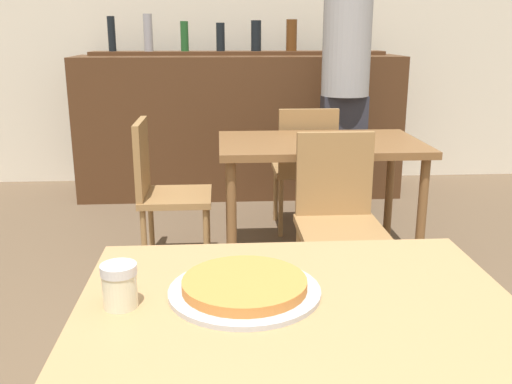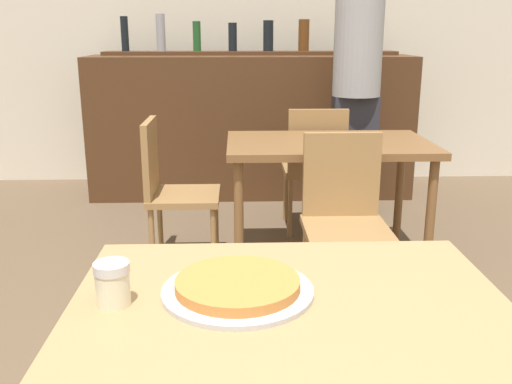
{
  "view_description": "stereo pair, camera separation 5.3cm",
  "coord_description": "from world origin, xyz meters",
  "px_view_note": "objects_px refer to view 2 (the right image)",
  "views": [
    {
      "loc": [
        -0.17,
        -1.13,
        1.33
      ],
      "look_at": [
        -0.06,
        0.55,
        0.85
      ],
      "focal_mm": 40.0,
      "sensor_mm": 36.0,
      "label": 1
    },
    {
      "loc": [
        -0.11,
        -1.13,
        1.33
      ],
      "look_at": [
        -0.06,
        0.55,
        0.85
      ],
      "focal_mm": 40.0,
      "sensor_mm": 36.0,
      "label": 2
    }
  ],
  "objects_px": {
    "chair_far_side_left": "(170,184)",
    "pizza_tray": "(238,287)",
    "chair_far_side_back": "(315,162)",
    "cheese_shaker": "(113,283)",
    "chair_far_side_front": "(344,211)",
    "person_standing": "(357,78)"
  },
  "relations": [
    {
      "from": "chair_far_side_front",
      "to": "chair_far_side_left",
      "type": "bearing_deg",
      "value": 149.61
    },
    {
      "from": "pizza_tray",
      "to": "cheese_shaker",
      "type": "relative_size",
      "value": 3.55
    },
    {
      "from": "chair_far_side_back",
      "to": "person_standing",
      "type": "xyz_separation_m",
      "value": [
        0.34,
        0.42,
        0.51
      ]
    },
    {
      "from": "chair_far_side_front",
      "to": "person_standing",
      "type": "distance_m",
      "value": 1.6
    },
    {
      "from": "cheese_shaker",
      "to": "person_standing",
      "type": "relative_size",
      "value": 0.05
    },
    {
      "from": "chair_far_side_front",
      "to": "cheese_shaker",
      "type": "distance_m",
      "value": 1.69
    },
    {
      "from": "chair_far_side_front",
      "to": "cheese_shaker",
      "type": "height_order",
      "value": "chair_far_side_front"
    },
    {
      "from": "pizza_tray",
      "to": "cheese_shaker",
      "type": "bearing_deg",
      "value": -170.67
    },
    {
      "from": "pizza_tray",
      "to": "person_standing",
      "type": "distance_m",
      "value": 3.03
    },
    {
      "from": "cheese_shaker",
      "to": "pizza_tray",
      "type": "bearing_deg",
      "value": 9.33
    },
    {
      "from": "chair_far_side_front",
      "to": "cheese_shaker",
      "type": "xyz_separation_m",
      "value": [
        -0.79,
        -1.47,
        0.31
      ]
    },
    {
      "from": "chair_far_side_front",
      "to": "chair_far_side_left",
      "type": "relative_size",
      "value": 1.0
    },
    {
      "from": "chair_far_side_left",
      "to": "chair_far_side_front",
      "type": "bearing_deg",
      "value": -120.39
    },
    {
      "from": "chair_far_side_front",
      "to": "chair_far_side_back",
      "type": "distance_m",
      "value": 1.05
    },
    {
      "from": "chair_far_side_back",
      "to": "cheese_shaker",
      "type": "height_order",
      "value": "chair_far_side_back"
    },
    {
      "from": "chair_far_side_left",
      "to": "chair_far_side_back",
      "type": "bearing_deg",
      "value": -59.61
    },
    {
      "from": "chair_far_side_left",
      "to": "pizza_tray",
      "type": "distance_m",
      "value": 2.01
    },
    {
      "from": "chair_far_side_front",
      "to": "person_standing",
      "type": "height_order",
      "value": "person_standing"
    },
    {
      "from": "chair_far_side_front",
      "to": "chair_far_side_back",
      "type": "relative_size",
      "value": 1.0
    },
    {
      "from": "chair_far_side_back",
      "to": "cheese_shaker",
      "type": "relative_size",
      "value": 8.7
    },
    {
      "from": "chair_far_side_front",
      "to": "pizza_tray",
      "type": "bearing_deg",
      "value": -109.89
    },
    {
      "from": "person_standing",
      "to": "chair_far_side_left",
      "type": "bearing_deg",
      "value": -142.52
    }
  ]
}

